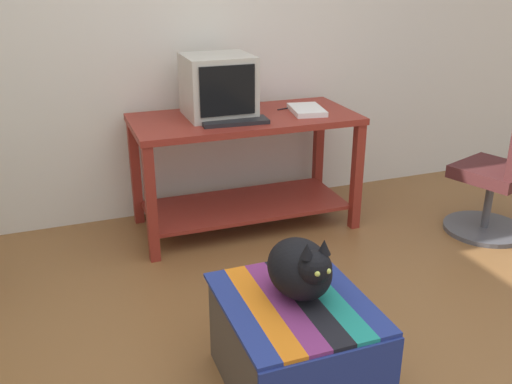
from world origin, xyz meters
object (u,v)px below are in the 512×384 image
Objects in this scene: book at (307,110)px; ottoman_with_blanket at (294,344)px; cat at (301,268)px; office_chair at (501,178)px; desk at (245,152)px; tv_monitor at (218,87)px; keyboard at (235,122)px.

book reaches higher than ottoman_with_blanket.
office_chair is (1.77, 0.83, -0.15)m from cat.
desk is 1.60× the size of office_chair.
tv_monitor reaches higher than book.
ottoman_with_blanket is 0.33m from cat.
office_chair reaches higher than book.
keyboard is 0.45× the size of office_chair.
office_chair is at bearing -24.61° from tv_monitor.
cat is 0.40× the size of office_chair.
cat reaches higher than ottoman_with_blanket.
tv_monitor reaches higher than office_chair.
cat is at bearing 37.97° from ottoman_with_blanket.
book is (0.52, 0.09, 0.00)m from keyboard.
ottoman_with_blanket is 0.76× the size of office_chair.
office_chair is (1.61, -0.76, -0.55)m from tv_monitor.
tv_monitor is 1.87m from office_chair.
keyboard is (-0.11, -0.15, 0.25)m from desk.
desk is at bearing 56.25° from keyboard.
tv_monitor is 1.39× the size of book.
desk reaches higher than cat.
book is at bearing -51.26° from office_chair.
ottoman_with_blanket is (-0.19, -1.62, -0.73)m from tv_monitor.
book reaches higher than desk.
desk is at bearing -45.36° from office_chair.
keyboard reaches higher than desk.
keyboard is at bearing 78.03° from cat.
keyboard reaches higher than cat.
ottoman_with_blanket is at bearing 5.61° from office_chair.
keyboard is 1.41m from cat.
ottoman_with_blanket is (-0.75, -1.50, -0.56)m from book.
tv_monitor is at bearing 80.35° from cat.
book is 1.65m from cat.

